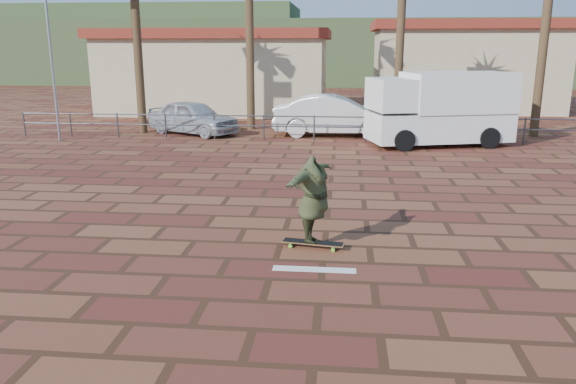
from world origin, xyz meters
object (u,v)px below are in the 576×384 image
object	(u,v)px
skateboarder	(313,199)
car_silver	(193,117)
campervan	(441,107)
car_white	(335,115)
longboard	(313,243)

from	to	relation	value
skateboarder	car_silver	bearing A→B (deg)	40.40
campervan	car_white	size ratio (longest dim) A/B	1.09
longboard	car_white	size ratio (longest dim) A/B	0.23
longboard	car_white	bearing A→B (deg)	98.45
longboard	car_silver	size ratio (longest dim) A/B	0.29
campervan	car_silver	xyz separation A→B (m)	(-9.95, 1.78, -0.70)
car_silver	campervan	bearing A→B (deg)	-72.26
campervan	car_silver	size ratio (longest dim) A/B	1.34
longboard	skateboarder	world-z (taller)	skateboarder
car_silver	skateboarder	bearing A→B (deg)	-128.67
skateboarder	campervan	world-z (taller)	campervan
car_white	longboard	bearing A→B (deg)	178.43
skateboarder	car_silver	size ratio (longest dim) A/B	0.48
campervan	car_white	xyz separation A→B (m)	(-3.95, 1.89, -0.57)
skateboarder	campervan	bearing A→B (deg)	-2.53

